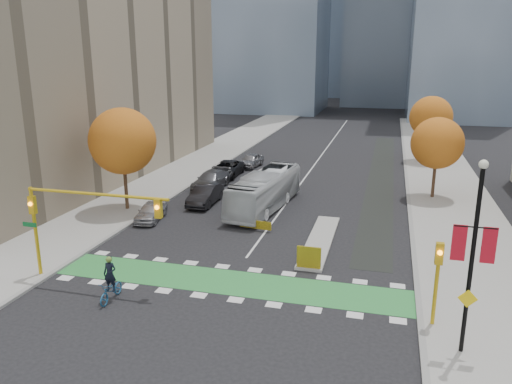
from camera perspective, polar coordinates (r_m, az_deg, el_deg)
The scene contains 24 objects.
ground at distance 26.66m, azimuth -4.18°, elevation -11.56°, with size 300.00×300.00×0.00m, color black.
sidewalk_west at distance 49.03m, azimuth -11.48°, elevation 0.88°, with size 7.00×120.00×0.15m, color gray.
sidewalk_east at distance 44.41m, azimuth 21.57°, elevation -1.41°, with size 7.00×120.00×0.15m, color gray.
curb_west at distance 47.60m, azimuth -7.70°, elevation 0.62°, with size 0.30×120.00×0.16m, color gray.
curb_east at distance 44.11m, azimuth 17.06°, elevation -1.11°, with size 0.30×120.00×0.16m, color gray.
bike_crossing at distance 27.93m, azimuth -3.16°, elevation -10.22°, with size 20.00×3.00×0.01m, color #2B843A.
centre_line at distance 64.06m, azimuth 7.61°, elevation 4.36°, with size 0.15×70.00×0.01m, color silver.
bike_lane_paint at distance 53.78m, azimuth 14.13°, elevation 1.92°, with size 2.50×50.00×0.01m, color black.
median_island at distance 33.85m, azimuth 7.32°, elevation -5.50°, with size 1.60×10.00×0.16m, color gray.
hazard_board at distance 29.16m, azimuth 6.05°, elevation -7.44°, with size 1.40×0.12×1.30m, color yellow.
building_west at distance 54.73m, azimuth -21.48°, elevation 14.79°, with size 16.00×44.00×25.00m, color gray.
tree_west at distance 40.31m, azimuth -15.00°, elevation 5.63°, with size 5.20×5.20×8.22m.
tree_east_near at distance 45.17m, azimuth 20.01°, elevation 5.26°, with size 4.40×4.40×7.08m.
tree_east_far at distance 60.96m, azimuth 19.37°, elevation 8.06°, with size 4.80×4.80×7.65m.
traffic_signal_west at distance 28.23m, azimuth -20.10°, elevation -2.12°, with size 8.53×0.56×5.20m.
traffic_signal_east at distance 23.93m, azimuth 20.03°, elevation -8.55°, with size 0.35×0.43×4.10m.
banner_lamppost at distance 21.54m, azimuth 23.55°, elevation -6.20°, with size 1.65×0.36×8.28m.
cyclist at distance 26.69m, azimuth -16.24°, elevation -10.25°, with size 0.76×2.08×2.39m.
bus at distance 40.21m, azimuth 1.03°, elevation 0.17°, with size 2.57×11.00×3.07m, color #B7BCBF.
parked_car_a at distance 38.49m, azimuth -11.93°, elevation -2.17°, with size 1.63×4.05×1.38m, color #A5A6AB.
parked_car_b at distance 41.85m, azimuth -5.81°, elevation -0.31°, with size 1.74×4.98×1.64m, color black.
parked_car_c at distance 46.83m, azimuth -5.19°, elevation 1.37°, with size 2.24×5.52×1.60m, color #535459.
parked_car_d at distance 51.46m, azimuth -3.39°, elevation 2.66°, with size 2.59×5.63×1.56m, color black.
parked_car_e at distance 55.79m, azimuth -0.57°, elevation 3.64°, with size 1.77×4.40×1.50m, color gray.
Camera 1 is at (7.98, -22.41, 12.04)m, focal length 35.00 mm.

